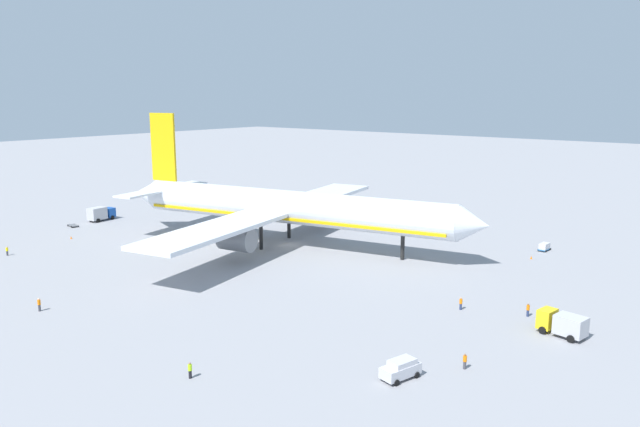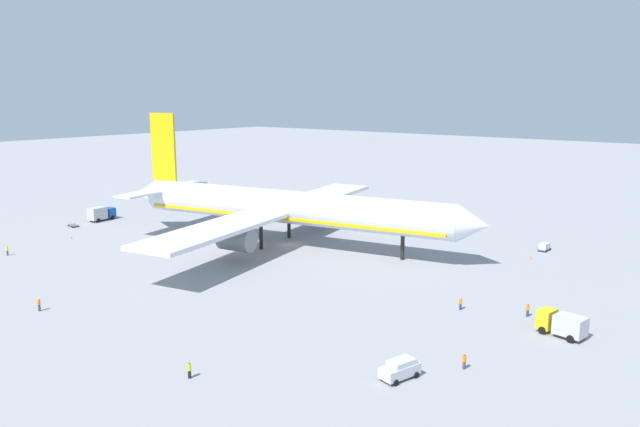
{
  "view_description": "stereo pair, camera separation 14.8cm",
  "coord_description": "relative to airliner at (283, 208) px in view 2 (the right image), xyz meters",
  "views": [
    {
      "loc": [
        73.55,
        -83.73,
        27.9
      ],
      "look_at": [
        5.47,
        2.11,
        6.4
      ],
      "focal_mm": 34.35,
      "sensor_mm": 36.0,
      "label": 1
    },
    {
      "loc": [
        73.67,
        -83.63,
        27.9
      ],
      "look_at": [
        5.47,
        2.11,
        6.4
      ],
      "focal_mm": 34.35,
      "sensor_mm": 36.0,
      "label": 2
    }
  ],
  "objects": [
    {
      "name": "traffic_cone_2",
      "position": [
        23.23,
        36.96,
        -6.78
      ],
      "size": [
        0.36,
        0.36,
        0.55
      ],
      "primitive_type": "cone",
      "color": "orange",
      "rests_on": "ground"
    },
    {
      "name": "baggage_cart_0",
      "position": [
        40.07,
        25.9,
        -6.29
      ],
      "size": [
        1.64,
        3.34,
        1.39
      ],
      "color": "#26598C",
      "rests_on": "ground"
    },
    {
      "name": "ground_worker_2",
      "position": [
        -32.66,
        -36.08,
        -6.23
      ],
      "size": [
        0.56,
        0.56,
        1.62
      ],
      "color": "#3F3F47",
      "rests_on": "ground"
    },
    {
      "name": "traffic_cone_0",
      "position": [
        -35.62,
        -22.42,
        -6.78
      ],
      "size": [
        0.36,
        0.36,
        0.55
      ],
      "primitive_type": "cone",
      "color": "orange",
      "rests_on": "ground"
    },
    {
      "name": "service_van",
      "position": [
        45.98,
        -33.94,
        -6.02
      ],
      "size": [
        2.87,
        4.54,
        1.97
      ],
      "color": "silver",
      "rests_on": "ground"
    },
    {
      "name": "ground_worker_1",
      "position": [
        -0.95,
        -46.66,
        -6.14
      ],
      "size": [
        0.5,
        0.5,
        1.78
      ],
      "color": "#3F3F47",
      "rests_on": "ground"
    },
    {
      "name": "service_truck_2",
      "position": [
        -46.73,
        -8.9,
        -5.39
      ],
      "size": [
        3.3,
        6.4,
        3.1
      ],
      "color": "#194CA5",
      "rests_on": "ground"
    },
    {
      "name": "baggage_cart_1",
      "position": [
        -30.53,
        45.76,
        -6.36
      ],
      "size": [
        3.27,
        2.22,
        1.24
      ],
      "color": "#595B60",
      "rests_on": "ground"
    },
    {
      "name": "baggage_cart_2",
      "position": [
        -45.75,
        -16.17,
        -6.78
      ],
      "size": [
        3.45,
        1.89,
        0.4
      ],
      "color": "#595B60",
      "rests_on": "ground"
    },
    {
      "name": "airliner",
      "position": [
        0.0,
        0.0,
        0.0
      ],
      "size": [
        73.99,
        69.67,
        24.08
      ],
      "color": "silver",
      "rests_on": "ground"
    },
    {
      "name": "ground_worker_5",
      "position": [
        41.89,
        -11.95,
        -6.19
      ],
      "size": [
        0.56,
        0.56,
        1.7
      ],
      "color": "navy",
      "rests_on": "ground"
    },
    {
      "name": "ground_worker_4",
      "position": [
        49.7,
        -8.95,
        -6.17
      ],
      "size": [
        0.49,
        0.49,
        1.74
      ],
      "color": "navy",
      "rests_on": "ground"
    },
    {
      "name": "ground_worker_3",
      "position": [
        29.51,
        -46.96,
        -6.2
      ],
      "size": [
        0.48,
        0.48,
        1.68
      ],
      "color": "black",
      "rests_on": "ground"
    },
    {
      "name": "ground_worker_0",
      "position": [
        50.05,
        -27.99,
        -6.2
      ],
      "size": [
        0.47,
        0.47,
        1.67
      ],
      "color": "#3F3F47",
      "rests_on": "ground"
    },
    {
      "name": "traffic_cone_1",
      "position": [
        40.24,
        18.8,
        -6.78
      ],
      "size": [
        0.36,
        0.36,
        0.55
      ],
      "primitive_type": "cone",
      "color": "orange",
      "rests_on": "ground"
    },
    {
      "name": "ground_plane",
      "position": [
        1.36,
        0.37,
        -7.05
      ],
      "size": [
        600.0,
        600.0,
        0.0
      ],
      "primitive_type": "plane",
      "color": "gray"
    },
    {
      "name": "service_truck_1",
      "position": [
        55.11,
        -12.73,
        -5.52
      ],
      "size": [
        5.73,
        3.39,
        2.72
      ],
      "color": "yellow",
      "rests_on": "ground"
    }
  ]
}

